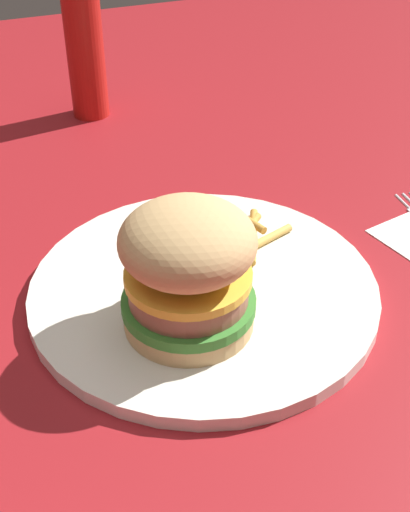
# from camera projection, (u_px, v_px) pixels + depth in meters

# --- Properties ---
(ground_plane) EXTENTS (1.60, 1.60, 0.00)m
(ground_plane) POSITION_uv_depth(u_px,v_px,m) (197.00, 297.00, 0.56)
(ground_plane) COLOR maroon
(plate) EXTENTS (0.28, 0.28, 0.01)m
(plate) POSITION_uv_depth(u_px,v_px,m) (205.00, 292.00, 0.56)
(plate) COLOR silver
(plate) RESTS_ON ground_plane
(sandwich) EXTENTS (0.10, 0.10, 0.10)m
(sandwich) POSITION_uv_depth(u_px,v_px,m) (188.00, 268.00, 0.49)
(sandwich) COLOR tan
(sandwich) RESTS_ON plate
(fries_pile) EXTENTS (0.11, 0.09, 0.01)m
(fries_pile) POSITION_uv_depth(u_px,v_px,m) (231.00, 235.00, 0.60)
(fries_pile) COLOR gold
(fries_pile) RESTS_ON plate
(ketchup_bottle) EXTENTS (0.04, 0.04, 0.15)m
(ketchup_bottle) POSITION_uv_depth(u_px,v_px,m) (86.00, 56.00, 0.80)
(ketchup_bottle) COLOR #B21914
(ketchup_bottle) RESTS_ON ground_plane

